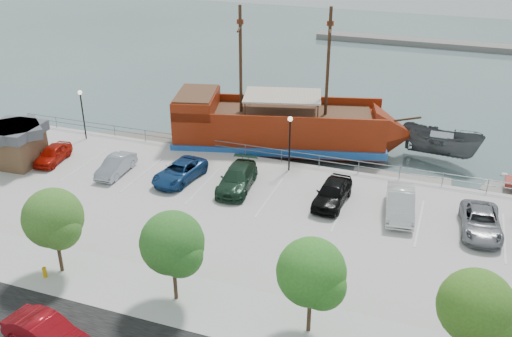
% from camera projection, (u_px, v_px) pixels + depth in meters
% --- Properties ---
extents(ground, '(160.00, 160.00, 0.00)m').
position_uv_depth(ground, '(260.00, 224.00, 37.83)').
color(ground, '#425251').
extents(sidewalk, '(100.00, 4.00, 0.05)m').
position_uv_depth(sidewalk, '(194.00, 303.00, 28.92)').
color(sidewalk, '#B9B8B8').
rests_on(sidewalk, land_slab).
extents(seawall_railing, '(50.00, 0.06, 1.00)m').
position_uv_depth(seawall_railing, '(294.00, 157.00, 43.78)').
color(seawall_railing, slate).
rests_on(seawall_railing, land_slab).
extents(far_shore, '(40.00, 3.00, 0.80)m').
position_uv_depth(far_shore, '(455.00, 45.00, 81.18)').
color(far_shore, slate).
rests_on(far_shore, ground).
extents(pirate_ship, '(20.48, 10.13, 12.68)m').
position_uv_depth(pirate_ship, '(297.00, 129.00, 47.36)').
color(pirate_ship, maroon).
rests_on(pirate_ship, ground).
extents(patrol_boat, '(7.10, 4.05, 2.59)m').
position_uv_depth(patrol_boat, '(440.00, 146.00, 46.34)').
color(patrol_boat, '#4B4D50').
rests_on(patrol_boat, ground).
extents(dock_west, '(8.09, 4.67, 0.45)m').
position_uv_depth(dock_west, '(132.00, 140.00, 50.22)').
color(dock_west, slate).
rests_on(dock_west, ground).
extents(dock_mid, '(7.38, 2.54, 0.41)m').
position_uv_depth(dock_mid, '(401.00, 181.00, 43.06)').
color(dock_mid, gray).
rests_on(dock_mid, ground).
extents(shed, '(3.98, 3.98, 3.10)m').
position_uv_depth(shed, '(15.00, 144.00, 43.29)').
color(shed, brown).
rests_on(shed, land_slab).
extents(street_sedan, '(4.69, 2.31, 1.48)m').
position_uv_depth(street_sedan, '(47.00, 334.00, 25.82)').
color(street_sedan, maroon).
rests_on(street_sedan, street).
extents(fire_hydrant, '(0.24, 0.24, 0.69)m').
position_uv_depth(fire_hydrant, '(45.00, 272.00, 30.70)').
color(fire_hydrant, '#DB9B0A').
rests_on(fire_hydrant, sidewalk).
extents(lamp_post_left, '(0.36, 0.36, 4.28)m').
position_uv_depth(lamp_post_left, '(82.00, 106.00, 47.17)').
color(lamp_post_left, black).
rests_on(lamp_post_left, land_slab).
extents(lamp_post_mid, '(0.36, 0.36, 4.28)m').
position_uv_depth(lamp_post_mid, '(290.00, 134.00, 41.63)').
color(lamp_post_mid, black).
rests_on(lamp_post_mid, land_slab).
extents(tree_c, '(3.30, 3.20, 5.00)m').
position_uv_depth(tree_c, '(55.00, 221.00, 29.85)').
color(tree_c, '#473321').
rests_on(tree_c, sidewalk).
extents(tree_d, '(3.30, 3.20, 5.00)m').
position_uv_depth(tree_d, '(174.00, 246.00, 27.70)').
color(tree_d, '#473321').
rests_on(tree_d, sidewalk).
extents(tree_e, '(3.30, 3.20, 5.00)m').
position_uv_depth(tree_e, '(314.00, 275.00, 25.55)').
color(tree_e, '#473321').
rests_on(tree_e, sidewalk).
extents(tree_f, '(3.30, 3.20, 5.00)m').
position_uv_depth(tree_f, '(479.00, 310.00, 23.40)').
color(tree_f, '#473321').
rests_on(tree_f, sidewalk).
extents(parked_car_a, '(2.09, 4.07, 1.32)m').
position_uv_depth(parked_car_a, '(53.00, 154.00, 43.98)').
color(parked_car_a, '#AF1407').
rests_on(parked_car_a, land_slab).
extents(parked_car_b, '(1.56, 4.09, 1.33)m').
position_uv_depth(parked_car_b, '(116.00, 166.00, 42.06)').
color(parked_car_b, '#9096A1').
rests_on(parked_car_b, land_slab).
extents(parked_car_c, '(2.87, 5.11, 1.35)m').
position_uv_depth(parked_car_c, '(180.00, 172.00, 41.12)').
color(parked_car_c, navy).
rests_on(parked_car_c, land_slab).
extents(parked_car_d, '(2.66, 5.40, 1.51)m').
position_uv_depth(parked_car_d, '(237.00, 178.00, 39.97)').
color(parked_car_d, '#183222').
rests_on(parked_car_d, land_slab).
extents(parked_car_e, '(2.15, 4.78, 1.60)m').
position_uv_depth(parked_car_e, '(332.00, 193.00, 37.96)').
color(parked_car_e, black).
rests_on(parked_car_e, land_slab).
extents(parked_car_f, '(2.36, 5.13, 1.63)m').
position_uv_depth(parked_car_f, '(400.00, 203.00, 36.59)').
color(parked_car_f, silver).
rests_on(parked_car_f, land_slab).
extents(parked_car_g, '(2.69, 5.15, 1.38)m').
position_uv_depth(parked_car_g, '(481.00, 222.00, 34.74)').
color(parked_car_g, gray).
rests_on(parked_car_g, land_slab).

